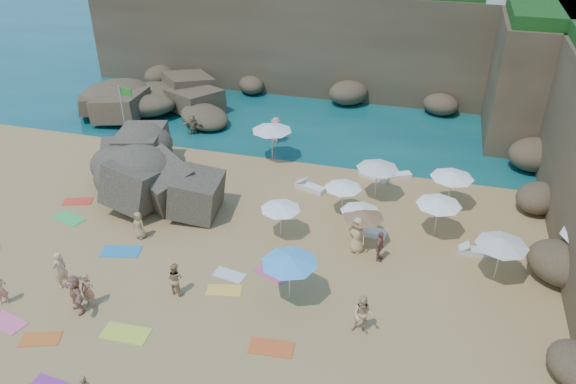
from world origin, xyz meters
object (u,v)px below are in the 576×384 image
(person_stand_1, at_px, (175,279))
(person_stand_4, at_px, (357,235))
(parasol_2, at_px, (378,166))
(person_stand_3, at_px, (380,246))
(parasol_1, at_px, (343,185))
(parasol_0, at_px, (272,128))
(person_stand_0, at_px, (0,289))
(flag_pole, at_px, (125,111))
(person_stand_5, at_px, (192,125))
(person_stand_2, at_px, (276,130))
(person_stand_6, at_px, (60,270))
(rock_outcrop, at_px, (162,181))
(lounger_0, at_px, (397,176))

(person_stand_1, bearing_deg, person_stand_4, -132.69)
(parasol_2, xyz_separation_m, person_stand_3, (0.95, -5.72, -1.23))
(parasol_1, distance_m, person_stand_1, 10.18)
(parasol_0, height_order, parasol_1, parasol_0)
(parasol_1, bearing_deg, person_stand_0, -139.16)
(flag_pole, height_order, person_stand_5, flag_pole)
(person_stand_2, xyz_separation_m, person_stand_3, (8.39, -11.18, -0.09))
(person_stand_2, xyz_separation_m, person_stand_6, (-4.91, -16.81, 0.03))
(parasol_2, bearing_deg, flag_pole, 174.97)
(person_stand_5, bearing_deg, person_stand_2, -10.67)
(rock_outcrop, bearing_deg, parasol_0, 39.15)
(person_stand_2, bearing_deg, rock_outcrop, 71.41)
(person_stand_5, bearing_deg, parasol_2, -35.27)
(lounger_0, height_order, person_stand_4, person_stand_4)
(person_stand_0, relative_size, person_stand_2, 0.86)
(person_stand_0, height_order, person_stand_2, person_stand_2)
(person_stand_2, bearing_deg, lounger_0, 178.68)
(parasol_1, relative_size, lounger_0, 1.19)
(person_stand_0, relative_size, person_stand_5, 1.03)
(person_stand_3, bearing_deg, person_stand_0, 123.79)
(rock_outcrop, height_order, person_stand_0, rock_outcrop)
(parasol_1, distance_m, lounger_0, 5.62)
(parasol_1, bearing_deg, person_stand_3, -55.73)
(parasol_2, distance_m, person_stand_5, 14.31)
(person_stand_2, bearing_deg, parasol_0, 118.21)
(lounger_0, bearing_deg, parasol_2, -137.25)
(parasol_0, height_order, person_stand_4, parasol_0)
(person_stand_1, relative_size, person_stand_5, 1.06)
(lounger_0, height_order, person_stand_0, person_stand_0)
(flag_pole, distance_m, parasol_2, 16.16)
(person_stand_1, bearing_deg, parasol_2, -113.54)
(parasol_0, relative_size, parasol_1, 1.27)
(parasol_0, xyz_separation_m, person_stand_6, (-5.41, -14.31, -1.28))
(parasol_0, distance_m, person_stand_6, 15.35)
(person_stand_4, bearing_deg, parasol_2, 108.90)
(parasol_0, height_order, person_stand_6, parasol_0)
(rock_outcrop, xyz_separation_m, person_stand_0, (-1.68, -11.51, 0.77))
(rock_outcrop, bearing_deg, parasol_2, 6.99)
(flag_pole, height_order, parasol_0, flag_pole)
(flag_pole, bearing_deg, parasol_1, -13.63)
(person_stand_0, relative_size, person_stand_1, 0.97)
(parasol_2, bearing_deg, lounger_0, 69.68)
(flag_pole, height_order, person_stand_1, flag_pole)
(parasol_0, relative_size, parasol_2, 1.08)
(person_stand_3, bearing_deg, parasol_1, 42.18)
(rock_outcrop, height_order, parasol_2, parasol_2)
(rock_outcrop, distance_m, lounger_0, 14.07)
(parasol_2, xyz_separation_m, person_stand_4, (-0.20, -5.30, -1.08))
(flag_pole, relative_size, person_stand_4, 2.40)
(flag_pole, height_order, person_stand_6, flag_pole)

